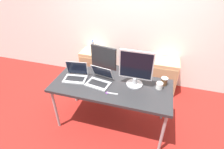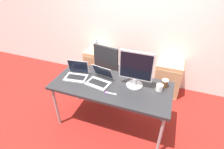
% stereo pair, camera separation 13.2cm
% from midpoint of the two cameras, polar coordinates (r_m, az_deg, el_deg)
% --- Properties ---
extents(ground_plane, '(14.00, 14.00, 0.00)m').
position_cam_midpoint_polar(ground_plane, '(2.98, -1.52, -15.16)').
color(ground_plane, maroon).
extents(wall_back, '(10.00, 0.05, 2.60)m').
position_cam_midpoint_polar(wall_back, '(3.40, 5.38, 17.50)').
color(wall_back, white).
rests_on(wall_back, ground_plane).
extents(desk, '(1.68, 0.74, 0.76)m').
position_cam_midpoint_polar(desk, '(2.49, -1.76, -4.36)').
color(desk, '#28282B').
rests_on(desk, ground_plane).
extents(office_chair, '(0.56, 0.59, 1.09)m').
position_cam_midpoint_polar(office_chair, '(3.25, -2.09, -0.58)').
color(office_chair, '#232326').
rests_on(office_chair, ground_plane).
extents(cabinet_left, '(0.47, 0.41, 0.67)m').
position_cam_midpoint_polar(cabinet_left, '(3.78, -6.96, 3.10)').
color(cabinet_left, tan).
rests_on(cabinet_left, ground_plane).
extents(cabinet_right, '(0.47, 0.41, 0.67)m').
position_cam_midpoint_polar(cabinet_right, '(3.53, 15.56, -0.41)').
color(cabinet_right, tan).
rests_on(cabinet_right, ground_plane).
extents(water_bottle, '(0.06, 0.06, 0.23)m').
position_cam_midpoint_polar(water_bottle, '(3.58, -7.43, 9.16)').
color(water_bottle, silver).
rests_on(water_bottle, cabinet_left).
extents(laptop_left, '(0.36, 0.36, 0.22)m').
position_cam_midpoint_polar(laptop_left, '(2.48, -5.67, -1.75)').
color(laptop_left, '#ADADB2').
rests_on(laptop_left, desk).
extents(laptop_right, '(0.35, 0.29, 0.24)m').
position_cam_midpoint_polar(laptop_right, '(2.63, -13.17, -0.26)').
color(laptop_right, '#ADADB2').
rests_on(laptop_right, desk).
extents(monitor, '(0.45, 0.23, 0.53)m').
position_cam_midpoint_polar(monitor, '(2.32, 6.17, 1.84)').
color(monitor, '#B7B7BC').
rests_on(monitor, desk).
extents(coffee_cup_white, '(0.09, 0.09, 0.09)m').
position_cam_midpoint_polar(coffee_cup_white, '(2.43, 13.74, -3.58)').
color(coffee_cup_white, white).
rests_on(coffee_cup_white, desk).
extents(coffee_cup_brown, '(0.09, 0.09, 0.11)m').
position_cam_midpoint_polar(coffee_cup_brown, '(2.51, 15.23, -2.19)').
color(coffee_cup_brown, brown).
rests_on(coffee_cup_brown, desk).
extents(scissors, '(0.17, 0.05, 0.01)m').
position_cam_midpoint_polar(scissors, '(2.31, -2.14, -6.16)').
color(scissors, '#B2B2B7').
rests_on(scissors, desk).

